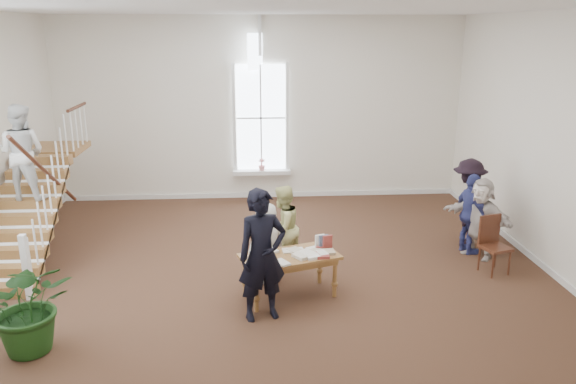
{
  "coord_description": "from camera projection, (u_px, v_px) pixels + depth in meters",
  "views": [
    {
      "loc": [
        -0.28,
        -9.4,
        4.2
      ],
      "look_at": [
        0.39,
        0.4,
        1.31
      ],
      "focal_mm": 35.0,
      "sensor_mm": 36.0,
      "label": 1
    }
  ],
  "objects": [
    {
      "name": "ground",
      "position": [
        268.0,
        268.0,
        10.2
      ],
      "size": [
        10.0,
        10.0,
        0.0
      ],
      "primitive_type": "plane",
      "color": "#3E2918",
      "rests_on": "ground"
    },
    {
      "name": "room_shell",
      "position": [
        262.0,
        183.0,
        14.29
      ],
      "size": [
        10.49,
        10.0,
        10.0
      ],
      "color": "white",
      "rests_on": "ground"
    },
    {
      "name": "staircase",
      "position": [
        27.0,
        176.0,
        10.17
      ],
      "size": [
        1.1,
        4.1,
        2.92
      ],
      "color": "brown",
      "rests_on": "ground"
    },
    {
      "name": "library_table",
      "position": [
        291.0,
        260.0,
        8.94
      ],
      "size": [
        1.7,
        1.21,
        0.78
      ],
      "rotation": [
        0.0,
        0.0,
        0.32
      ],
      "color": "brown",
      "rests_on": "ground"
    },
    {
      "name": "police_officer",
      "position": [
        262.0,
        255.0,
        8.19
      ],
      "size": [
        0.84,
        0.67,
        2.0
      ],
      "primitive_type": "imported",
      "rotation": [
        0.0,
        0.0,
        0.29
      ],
      "color": "black",
      "rests_on": "ground"
    },
    {
      "name": "elderly_woman",
      "position": [
        267.0,
        243.0,
        9.48
      ],
      "size": [
        0.81,
        0.69,
        1.4
      ],
      "primitive_type": "imported",
      "rotation": [
        0.0,
        0.0,
        3.58
      ],
      "color": "beige",
      "rests_on": "ground"
    },
    {
      "name": "person_yellow",
      "position": [
        282.0,
        228.0,
        9.95
      ],
      "size": [
        0.94,
        0.96,
        1.55
      ],
      "primitive_type": "imported",
      "rotation": [
        0.0,
        0.0,
        3.98
      ],
      "color": "#D3D284",
      "rests_on": "ground"
    },
    {
      "name": "woman_cluster_a",
      "position": [
        471.0,
        214.0,
        10.69
      ],
      "size": [
        0.58,
        0.98,
        1.57
      ],
      "primitive_type": "imported",
      "rotation": [
        0.0,
        0.0,
        1.79
      ],
      "color": "#384087",
      "rests_on": "ground"
    },
    {
      "name": "woman_cluster_b",
      "position": [
        468.0,
        202.0,
        11.1
      ],
      "size": [
        1.03,
        1.29,
        1.75
      ],
      "primitive_type": "imported",
      "rotation": [
        0.0,
        0.0,
        4.32
      ],
      "color": "black",
      "rests_on": "ground"
    },
    {
      "name": "woman_cluster_c",
      "position": [
        480.0,
        218.0,
        10.5
      ],
      "size": [
        1.2,
        1.43,
        1.54
      ],
      "primitive_type": "imported",
      "rotation": [
        0.0,
        0.0,
        5.33
      ],
      "color": "beige",
      "rests_on": "ground"
    },
    {
      "name": "floor_plant",
      "position": [
        29.0,
        305.0,
        7.43
      ],
      "size": [
        1.39,
        1.27,
        1.33
      ],
      "primitive_type": "imported",
      "rotation": [
        0.0,
        0.0,
        0.22
      ],
      "color": "#173B12",
      "rests_on": "ground"
    },
    {
      "name": "side_chair",
      "position": [
        493.0,
        241.0,
        9.92
      ],
      "size": [
        0.55,
        0.55,
        1.02
      ],
      "rotation": [
        0.0,
        0.0,
        0.29
      ],
      "color": "#3B1B10",
      "rests_on": "ground"
    }
  ]
}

